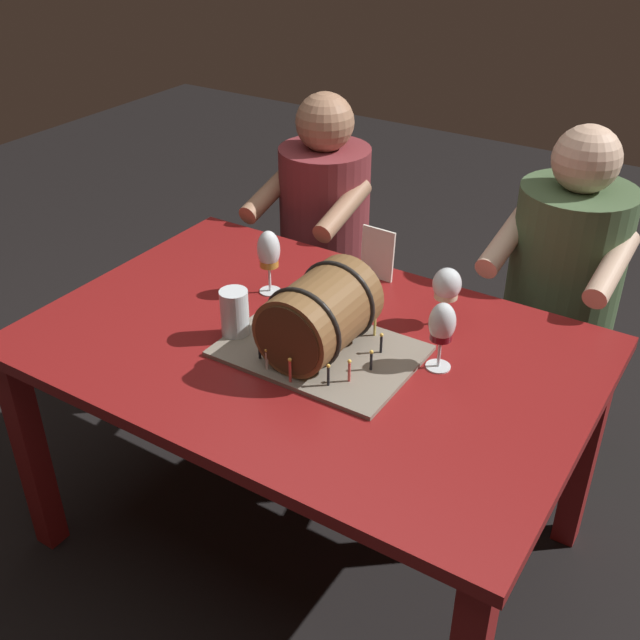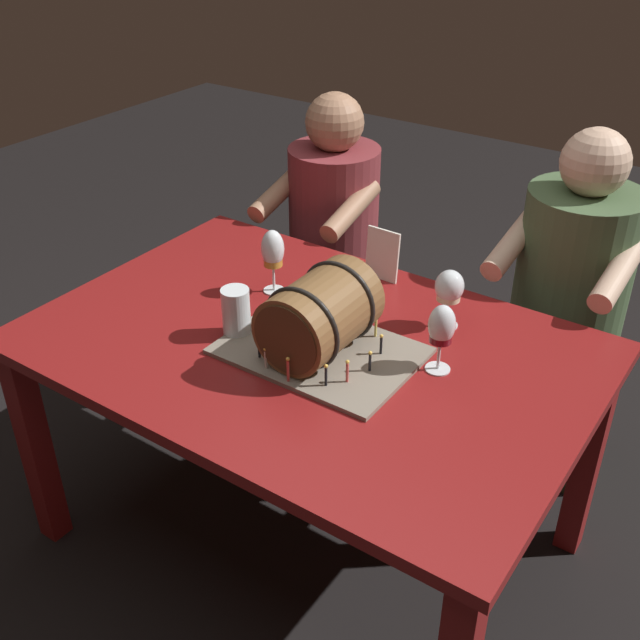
# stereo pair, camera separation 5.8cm
# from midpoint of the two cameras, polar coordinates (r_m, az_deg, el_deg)

# --- Properties ---
(ground_plane) EXTENTS (8.00, 8.00, 0.00)m
(ground_plane) POSITION_cam_midpoint_polar(r_m,az_deg,el_deg) (2.52, -0.08, -15.84)
(ground_plane) COLOR black
(dining_table) EXTENTS (1.48, 1.00, 0.74)m
(dining_table) POSITION_cam_midpoint_polar(r_m,az_deg,el_deg) (2.09, -0.09, -3.83)
(dining_table) COLOR maroon
(dining_table) RESTS_ON ground
(barrel_cake) EXTENTS (0.50, 0.35, 0.23)m
(barrel_cake) POSITION_cam_midpoint_polar(r_m,az_deg,el_deg) (1.94, 0.86, 0.06)
(barrel_cake) COLOR gray
(barrel_cake) RESTS_ON dining_table
(wine_glass_white) EXTENTS (0.08, 0.08, 0.17)m
(wine_glass_white) POSITION_cam_midpoint_polar(r_m,az_deg,el_deg) (2.08, 10.40, 2.30)
(wine_glass_white) COLOR white
(wine_glass_white) RESTS_ON dining_table
(wine_glass_amber) EXTENTS (0.07, 0.07, 0.20)m
(wine_glass_amber) POSITION_cam_midpoint_polar(r_m,az_deg,el_deg) (2.22, -2.79, 5.09)
(wine_glass_amber) COLOR white
(wine_glass_amber) RESTS_ON dining_table
(wine_glass_red) EXTENTS (0.07, 0.07, 0.19)m
(wine_glass_red) POSITION_cam_midpoint_polar(r_m,az_deg,el_deg) (1.89, 9.92, -0.59)
(wine_glass_red) COLOR white
(wine_glass_red) RESTS_ON dining_table
(beer_pint) EXTENTS (0.08, 0.08, 0.14)m
(beer_pint) POSITION_cam_midpoint_polar(r_m,az_deg,el_deg) (2.04, -5.45, 0.45)
(beer_pint) COLOR white
(beer_pint) RESTS_ON dining_table
(menu_card) EXTENTS (0.11, 0.02, 0.16)m
(menu_card) POSITION_cam_midpoint_polar(r_m,az_deg,el_deg) (2.32, 5.40, 4.87)
(menu_card) COLOR silver
(menu_card) RESTS_ON dining_table
(person_seated_left) EXTENTS (0.38, 0.47, 1.15)m
(person_seated_left) POSITION_cam_midpoint_polar(r_m,az_deg,el_deg) (2.93, 1.53, 4.77)
(person_seated_left) COLOR #4C1B1E
(person_seated_left) RESTS_ON ground
(person_seated_right) EXTENTS (0.40, 0.47, 1.19)m
(person_seated_right) POSITION_cam_midpoint_polar(r_m,az_deg,el_deg) (2.60, 18.34, 0.03)
(person_seated_right) COLOR #2A3A24
(person_seated_right) RESTS_ON ground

